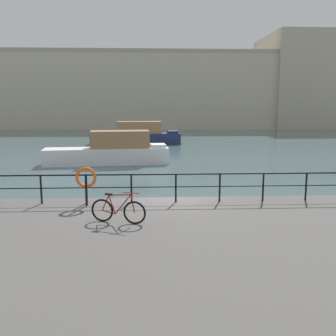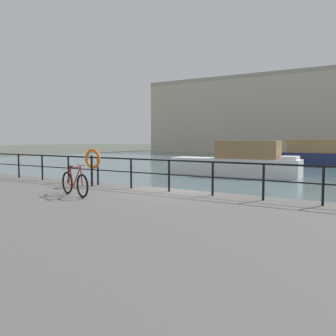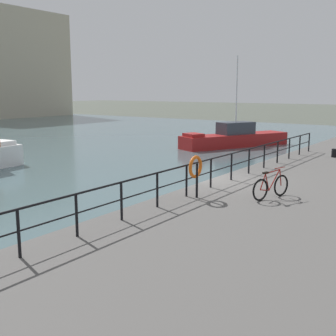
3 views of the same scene
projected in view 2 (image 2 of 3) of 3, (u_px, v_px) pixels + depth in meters
ground_plane at (176, 212)px, 13.83m from camera, size 240.00×240.00×0.00m
quay_promenade at (14, 240)px, 8.43m from camera, size 56.00×13.00×0.82m
moored_red_daysailer at (238, 162)px, 26.89m from camera, size 9.15×2.85×2.44m
moored_cabin_cruiser at (310, 155)px, 37.30m from camera, size 9.76×2.51×2.48m
quay_railing at (131, 168)px, 13.89m from camera, size 22.94×0.07×1.08m
parked_bicycle at (75, 183)px, 12.10m from camera, size 1.71×0.57×0.98m
life_ring_stand at (93, 160)px, 14.49m from camera, size 0.75×0.16×1.40m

